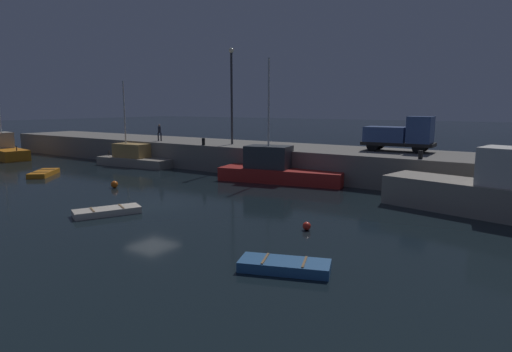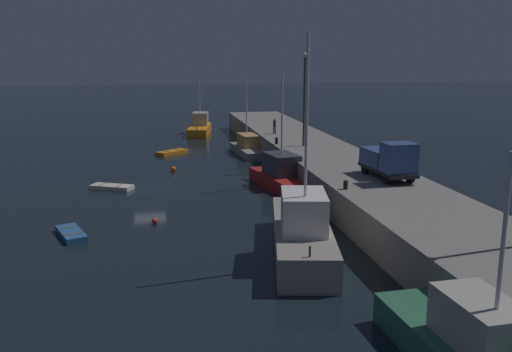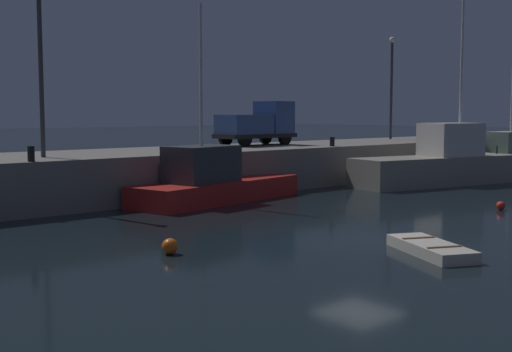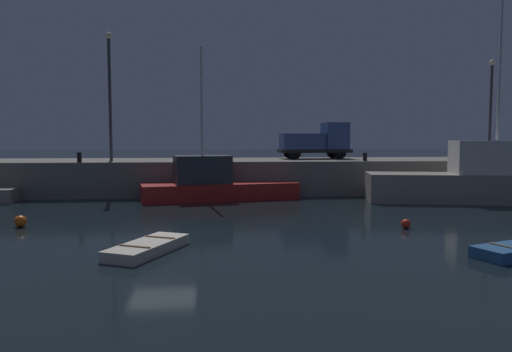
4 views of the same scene
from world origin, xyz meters
name	(u,v)px [view 3 (image 3 of 4)]	position (x,y,z in m)	size (l,w,h in m)	color
ground_plane	(359,240)	(0.00, 0.00, 0.00)	(320.00, 320.00, 0.00)	black
pier_quay	(126,175)	(0.00, 14.95, 1.12)	(71.35, 7.08, 2.23)	gray
fishing_trawler_red	(511,157)	(29.77, 10.60, 0.88)	(11.12, 3.61, 7.67)	#2D6647
fishing_boat_blue	(213,182)	(2.08, 10.63, 0.92)	(9.71, 4.51, 9.07)	red
fishing_trawler_green	(440,163)	(16.71, 8.01, 1.22)	(11.26, 4.96, 11.44)	gray
dinghy_red_small	(431,248)	(-0.16, -2.88, 0.17)	(2.54, 3.52, 0.38)	beige
mooring_buoy_near	(501,206)	(9.79, 0.37, 0.19)	(0.38, 0.38, 0.38)	red
mooring_buoy_mid	(170,246)	(-6.01, 2.17, 0.24)	(0.48, 0.48, 0.48)	orange
lamp_post_west	(40,45)	(-4.67, 13.95, 7.07)	(0.44, 0.44, 8.33)	#38383D
lamp_post_east	(391,79)	(23.21, 16.58, 6.61)	(0.44, 0.44, 7.44)	#38383D
utility_truck	(258,124)	(9.59, 15.91, 3.49)	(5.24, 2.22, 2.63)	black
bollard_west	(31,154)	(-6.13, 11.76, 2.54)	(0.28, 0.28, 0.62)	black
bollard_central	(332,142)	(11.91, 12.08, 2.50)	(0.28, 0.28, 0.54)	black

